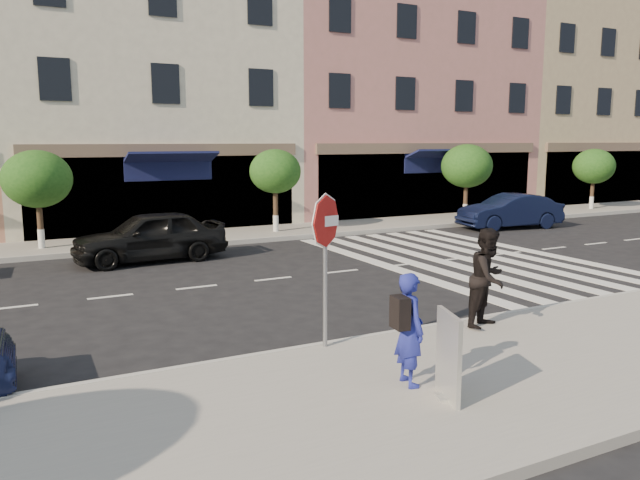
{
  "coord_description": "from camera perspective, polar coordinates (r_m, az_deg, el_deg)",
  "views": [
    {
      "loc": [
        -6.07,
        -10.38,
        3.51
      ],
      "look_at": [
        -0.05,
        1.3,
        1.4
      ],
      "focal_mm": 35.0,
      "sensor_mm": 36.0,
      "label": 1
    }
  ],
  "objects": [
    {
      "name": "walker",
      "position": [
        11.68,
        15.15,
        -3.35
      ],
      "size": [
        1.07,
        0.97,
        1.81
      ],
      "primitive_type": "imported",
      "rotation": [
        0.0,
        0.0,
        0.39
      ],
      "color": "black",
      "rests_on": "sidewalk_near"
    },
    {
      "name": "stop_sign",
      "position": [
        9.97,
        0.52,
        0.34
      ],
      "size": [
        0.88,
        0.22,
        2.53
      ],
      "rotation": [
        0.0,
        0.0,
        0.21
      ],
      "color": "gray",
      "rests_on": "sidewalk_near"
    },
    {
      "name": "street_tree_ea",
      "position": [
        27.86,
        13.27,
        6.59
      ],
      "size": [
        2.2,
        2.2,
        3.19
      ],
      "color": "#473323",
      "rests_on": "sidewalk_far"
    },
    {
      "name": "poster_board",
      "position": [
        8.42,
        11.7,
        -10.45
      ],
      "size": [
        0.34,
        0.74,
        1.17
      ],
      "rotation": [
        0.0,
        0.0,
        -0.31
      ],
      "color": "beige",
      "rests_on": "sidewalk_near"
    },
    {
      "name": "ground",
      "position": [
        12.53,
        2.93,
        -7.16
      ],
      "size": [
        120.0,
        120.0,
        0.0
      ],
      "primitive_type": "plane",
      "color": "black",
      "rests_on": "ground"
    },
    {
      "name": "car_far_mid",
      "position": [
        18.81,
        -15.3,
        0.34
      ],
      "size": [
        4.46,
        2.0,
        1.49
      ],
      "primitive_type": "imported",
      "rotation": [
        0.0,
        0.0,
        -1.51
      ],
      "color": "black",
      "rests_on": "ground"
    },
    {
      "name": "street_tree_wb",
      "position": [
        21.24,
        -24.45,
        5.07
      ],
      "size": [
        2.1,
        2.1,
        3.06
      ],
      "color": "#473323",
      "rests_on": "sidewalk_far"
    },
    {
      "name": "street_tree_eb",
      "position": [
        33.61,
        23.76,
        6.17
      ],
      "size": [
        2.0,
        2.0,
        2.94
      ],
      "color": "#473323",
      "rests_on": "sidewalk_far"
    },
    {
      "name": "sidewalk_far",
      "position": [
        22.49,
        -11.3,
        0.16
      ],
      "size": [
        60.0,
        3.0,
        0.15
      ],
      "primitive_type": "cube",
      "color": "gray",
      "rests_on": "ground"
    },
    {
      "name": "car_far_right",
      "position": [
        26.13,
        16.98,
        2.54
      ],
      "size": [
        4.37,
        2.03,
        1.39
      ],
      "primitive_type": "imported",
      "rotation": [
        0.0,
        0.0,
        -1.71
      ],
      "color": "black",
      "rests_on": "ground"
    },
    {
      "name": "sidewalk_near",
      "position": [
        9.62,
        14.48,
        -12.1
      ],
      "size": [
        60.0,
        4.5,
        0.15
      ],
      "primitive_type": "cube",
      "color": "gray",
      "rests_on": "ground"
    },
    {
      "name": "street_tree_c",
      "position": [
        23.07,
        -4.12,
        6.24
      ],
      "size": [
        1.9,
        1.9,
        3.04
      ],
      "color": "#473323",
      "rests_on": "sidewalk_far"
    },
    {
      "name": "building_east_mid",
      "position": [
        32.67,
        5.56,
        14.34
      ],
      "size": [
        13.0,
        9.0,
        13.0
      ],
      "primitive_type": "cube",
      "color": "tan",
      "rests_on": "ground"
    },
    {
      "name": "building_centre",
      "position": [
        28.01,
        -16.16,
        12.85
      ],
      "size": [
        11.0,
        9.0,
        11.0
      ],
      "primitive_type": "cube",
      "color": "beige",
      "rests_on": "ground"
    },
    {
      "name": "building_east_far",
      "position": [
        40.74,
        20.84,
        12.05
      ],
      "size": [
        12.0,
        9.0,
        12.0
      ],
      "primitive_type": "cube",
      "color": "tan",
      "rests_on": "ground"
    },
    {
      "name": "photographer",
      "position": [
        8.74,
        8.19,
        -8.07
      ],
      "size": [
        0.45,
        0.62,
        1.58
      ],
      "primitive_type": "imported",
      "rotation": [
        0.0,
        0.0,
        1.45
      ],
      "color": "navy",
      "rests_on": "sidewalk_near"
    }
  ]
}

